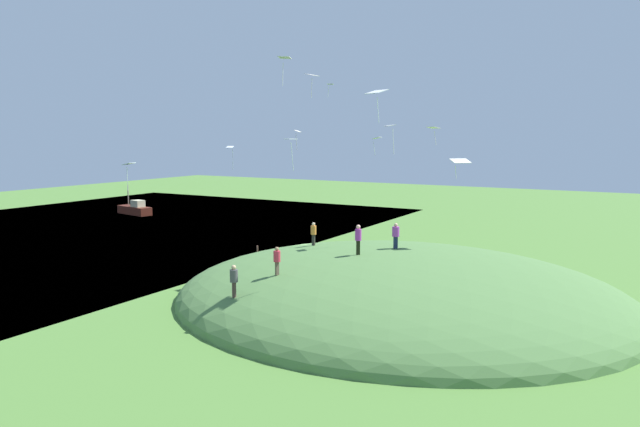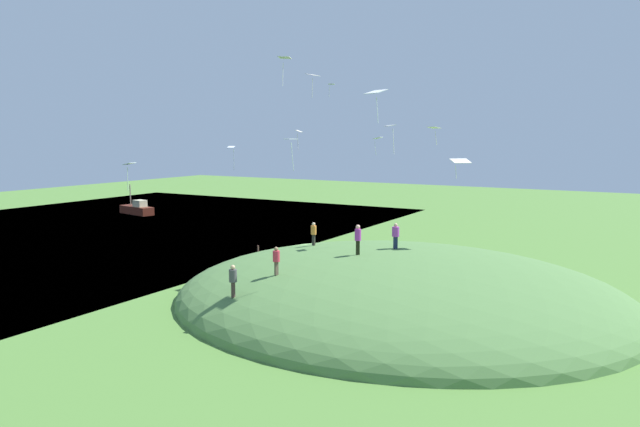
# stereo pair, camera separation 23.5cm
# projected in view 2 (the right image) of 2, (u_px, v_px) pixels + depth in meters

# --- Properties ---
(ground_plane) EXTENTS (160.00, 160.00, 0.00)m
(ground_plane) POSITION_uv_depth(u_px,v_px,m) (301.00, 272.00, 43.99)
(ground_plane) COLOR #4A7632
(lake_water) EXTENTS (50.09, 80.00, 0.40)m
(lake_water) POSITION_uv_depth(u_px,v_px,m) (44.00, 239.00, 58.87)
(lake_water) COLOR #36546F
(lake_water) RESTS_ON ground_plane
(grass_hill) EXTENTS (27.98, 24.87, 5.93)m
(grass_hill) POSITION_uv_depth(u_px,v_px,m) (398.00, 301.00, 36.24)
(grass_hill) COLOR #4C743D
(grass_hill) RESTS_ON ground_plane
(boat_on_lake) EXTENTS (5.80, 2.77, 3.73)m
(boat_on_lake) POSITION_uv_depth(u_px,v_px,m) (137.00, 209.00, 76.16)
(boat_on_lake) COLOR #4D1E13
(boat_on_lake) RESTS_ON lake_water
(person_with_child) EXTENTS (0.63, 0.63, 1.60)m
(person_with_child) POSITION_uv_depth(u_px,v_px,m) (396.00, 233.00, 37.18)
(person_with_child) COLOR #1B2746
(person_with_child) RESTS_ON grass_hill
(person_on_hilltop) EXTENTS (0.43, 0.43, 1.57)m
(person_on_hilltop) POSITION_uv_depth(u_px,v_px,m) (314.00, 231.00, 40.29)
(person_on_hilltop) COLOR #2F2C26
(person_on_hilltop) RESTS_ON grass_hill
(person_walking_path) EXTENTS (0.54, 0.54, 1.81)m
(person_walking_path) POSITION_uv_depth(u_px,v_px,m) (358.00, 236.00, 35.39)
(person_walking_path) COLOR black
(person_walking_path) RESTS_ON grass_hill
(person_near_shore) EXTENTS (0.48, 0.48, 1.71)m
(person_near_shore) POSITION_uv_depth(u_px,v_px,m) (233.00, 277.00, 30.71)
(person_near_shore) COLOR #3F2D2B
(person_near_shore) RESTS_ON grass_hill
(person_watching_kites) EXTENTS (0.46, 0.46, 1.57)m
(person_watching_kites) POSITION_uv_depth(u_px,v_px,m) (276.00, 257.00, 32.64)
(person_watching_kites) COLOR brown
(person_watching_kites) RESTS_ON grass_hill
(kite_0) EXTENTS (0.70, 0.66, 2.14)m
(kite_0) POSITION_uv_depth(u_px,v_px,m) (232.00, 150.00, 52.56)
(kite_0) COLOR white
(kite_1) EXTENTS (1.32, 1.15, 1.77)m
(kite_1) POSITION_uv_depth(u_px,v_px,m) (376.00, 93.00, 31.54)
(kite_1) COLOR white
(kite_2) EXTENTS (0.72, 0.89, 1.77)m
(kite_2) POSITION_uv_depth(u_px,v_px,m) (129.00, 166.00, 37.82)
(kite_2) COLOR white
(kite_3) EXTENTS (0.74, 0.90, 2.15)m
(kite_3) POSITION_uv_depth(u_px,v_px,m) (291.00, 142.00, 39.60)
(kite_3) COLOR white
(kite_4) EXTENTS (1.14, 1.31, 1.78)m
(kite_4) POSITION_uv_depth(u_px,v_px,m) (284.00, 59.00, 37.59)
(kite_4) COLOR white
(kite_5) EXTENTS (0.75, 0.95, 2.01)m
(kite_5) POSITION_uv_depth(u_px,v_px,m) (299.00, 132.00, 59.83)
(kite_5) COLOR silver
(kite_6) EXTENTS (0.85, 1.12, 1.84)m
(kite_6) POSITION_uv_depth(u_px,v_px,m) (313.00, 76.00, 45.70)
(kite_6) COLOR silver
(kite_7) EXTENTS (0.86, 0.97, 1.15)m
(kite_7) POSITION_uv_depth(u_px,v_px,m) (331.00, 85.00, 52.06)
(kite_7) COLOR white
(kite_8) EXTENTS (1.41, 1.40, 1.29)m
(kite_8) POSITION_uv_depth(u_px,v_px,m) (460.00, 161.00, 37.64)
(kite_8) COLOR white
(kite_9) EXTENTS (1.15, 1.01, 1.38)m
(kite_9) POSITION_uv_depth(u_px,v_px,m) (434.00, 128.00, 45.03)
(kite_9) COLOR white
(kite_10) EXTENTS (0.97, 1.00, 1.96)m
(kite_10) POSITION_uv_depth(u_px,v_px,m) (391.00, 128.00, 39.13)
(kite_10) COLOR white
(kite_11) EXTENTS (0.84, 1.13, 1.70)m
(kite_11) POSITION_uv_depth(u_px,v_px,m) (378.00, 139.00, 54.66)
(kite_11) COLOR white
(mooring_post) EXTENTS (0.14, 0.14, 1.13)m
(mooring_post) POSITION_uv_depth(u_px,v_px,m) (258.00, 252.00, 48.30)
(mooring_post) COLOR brown
(mooring_post) RESTS_ON ground_plane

